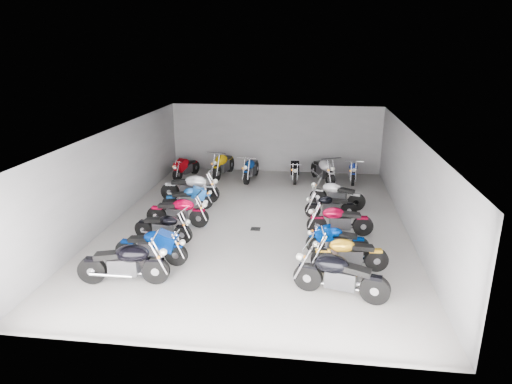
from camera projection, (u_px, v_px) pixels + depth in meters
ground at (257, 224)px, 15.76m from camera, size 14.00×14.00×0.00m
wall_back at (275, 139)px, 21.87m from camera, size 10.00×0.10×3.20m
wall_left at (115, 174)px, 15.87m from camera, size 0.10×14.00×3.20m
wall_right at (411, 185)px, 14.66m from camera, size 0.10×14.00×3.20m
ceiling at (257, 131)px, 14.77m from camera, size 10.00×14.00×0.04m
drain_grate at (256, 229)px, 15.28m from camera, size 0.32×0.32×0.01m
motorcycle_left_a at (125, 263)px, 11.64m from camera, size 2.37×0.54×1.04m
motorcycle_left_b at (152, 247)px, 12.75m from camera, size 2.13×0.45×0.93m
motorcycle_left_c at (164, 227)px, 14.24m from camera, size 1.96×0.52×0.87m
motorcycle_left_d at (178, 212)px, 15.40m from camera, size 2.16×0.43×0.95m
motorcycle_left_e at (188, 198)px, 16.94m from camera, size 1.84×0.71×0.83m
motorcycle_left_f at (191, 188)px, 17.81m from camera, size 2.37×0.48×1.04m
motorcycle_right_a at (340, 275)px, 11.02m from camera, size 2.33×0.78×1.04m
motorcycle_right_b at (349, 254)px, 12.31m from camera, size 2.11×0.48×0.93m
motorcycle_right_c at (337, 240)px, 13.33m from camera, size 1.85×0.38×0.81m
motorcycle_right_d at (339, 220)px, 14.65m from camera, size 2.14×0.48×0.94m
motorcycle_right_e at (330, 206)px, 16.18m from camera, size 1.85×0.43×0.82m
motorcycle_right_f at (337, 195)px, 17.19m from camera, size 2.08×0.75×0.94m
motorcycle_back_a at (186, 167)px, 21.12m from camera, size 0.78×1.94×0.88m
motorcycle_back_b at (223, 164)px, 21.27m from camera, size 0.64×2.39×1.06m
motorcycle_back_c at (251, 169)px, 20.70m from camera, size 0.51×2.22×0.98m
motorcycle_back_d at (295, 170)px, 20.68m from camera, size 0.43×2.04×0.90m
motorcycle_back_e at (323, 170)px, 20.33m from camera, size 1.06×2.24×1.04m
motorcycle_back_f at (353, 171)px, 20.49m from camera, size 0.42×2.04×0.89m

